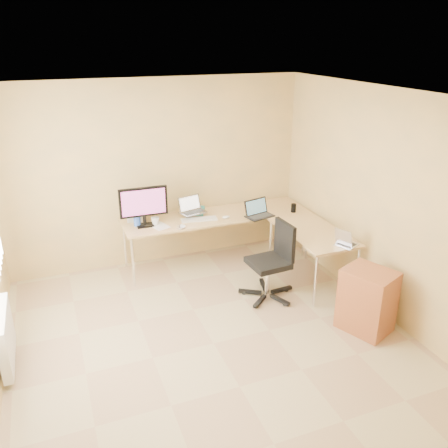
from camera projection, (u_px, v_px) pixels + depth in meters
name	position (u px, v px, depth m)	size (l,w,h in m)	color
floor	(214.00, 343.00, 5.05)	(4.50, 4.50, 0.00)	tan
ceiling	(211.00, 97.00, 4.07)	(4.50, 4.50, 0.00)	white
wall_back	(157.00, 174.00, 6.50)	(4.50, 4.50, 0.00)	#E0B665
wall_front	(349.00, 381.00, 2.62)	(4.50, 4.50, 0.00)	#E0B665
wall_right	(387.00, 207.00, 5.27)	(4.50, 4.50, 0.00)	#E0B665
desk_main	(216.00, 238.00, 6.76)	(2.65, 0.70, 0.73)	tan
desk_return	(311.00, 256.00, 6.22)	(0.70, 1.30, 0.73)	tan
monitor	(144.00, 207.00, 6.13)	(0.64, 0.20, 0.54)	black
book_stack	(196.00, 211.00, 6.70)	(0.22, 0.30, 0.05)	teal
laptop_center	(193.00, 205.00, 6.51)	(0.35, 0.27, 0.23)	#9899A7
laptop_black	(260.00, 209.00, 6.51)	(0.38, 0.28, 0.24)	black
keyboard	(199.00, 219.00, 6.43)	(0.49, 0.14, 0.02)	silver
mouse	(226.00, 217.00, 6.48)	(0.11, 0.07, 0.04)	silver
mug	(155.00, 221.00, 6.26)	(0.11, 0.11, 0.11)	silver
cd_stack	(181.00, 227.00, 6.15)	(0.12, 0.12, 0.03)	silver
water_bottle	(137.00, 215.00, 6.19)	(0.09, 0.09, 0.31)	blue
papers	(160.00, 226.00, 6.23)	(0.19, 0.27, 0.01)	silver
white_box	(134.00, 218.00, 6.40)	(0.20, 0.14, 0.07)	silver
desk_fan	(134.00, 212.00, 6.37)	(0.19, 0.19, 0.24)	white
black_cup	(293.00, 208.00, 6.70)	(0.07, 0.07, 0.12)	black
laptop_return	(347.00, 238.00, 5.63)	(0.22, 0.28, 0.19)	silver
office_chair	(268.00, 261.00, 5.78)	(0.59, 0.59, 0.99)	black
cabinet	(367.00, 301.00, 5.18)	(0.43, 0.53, 0.74)	brown
radiator	(6.00, 337.00, 4.58)	(0.09, 0.80, 0.55)	white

